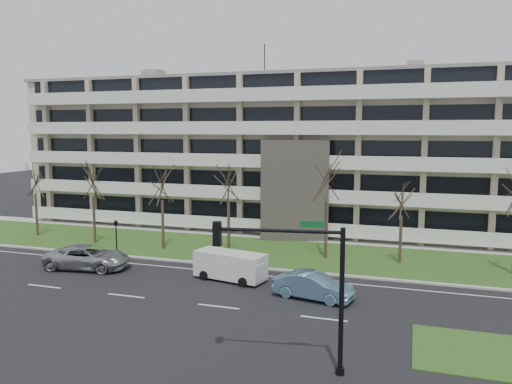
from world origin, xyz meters
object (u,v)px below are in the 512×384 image
(silver_pickup, at_px, (88,257))
(white_van, at_px, (231,264))
(blue_sedan, at_px, (313,286))
(traffic_signal, at_px, (297,275))
(pedestrian_signal, at_px, (116,232))

(silver_pickup, relative_size, white_van, 1.20)
(white_van, bearing_deg, blue_sedan, -6.79)
(silver_pickup, distance_m, blue_sedan, 16.76)
(traffic_signal, xyz_separation_m, pedestrian_signal, (-18.22, 14.70, -2.32))
(silver_pickup, bearing_deg, traffic_signal, -127.08)
(blue_sedan, xyz_separation_m, white_van, (-5.93, 1.98, 0.34))
(blue_sedan, xyz_separation_m, pedestrian_signal, (-17.13, 5.69, 1.00))
(blue_sedan, bearing_deg, pedestrian_signal, 82.56)
(white_van, relative_size, traffic_signal, 0.80)
(silver_pickup, bearing_deg, pedestrian_signal, -0.97)
(white_van, xyz_separation_m, pedestrian_signal, (-11.20, 3.71, 0.66))
(blue_sedan, relative_size, pedestrian_signal, 1.69)
(white_van, xyz_separation_m, traffic_signal, (7.02, -10.99, 2.99))
(traffic_signal, height_order, pedestrian_signal, traffic_signal)
(traffic_signal, bearing_deg, white_van, 113.73)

